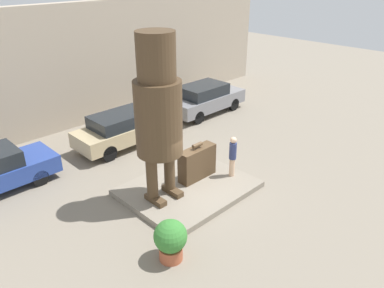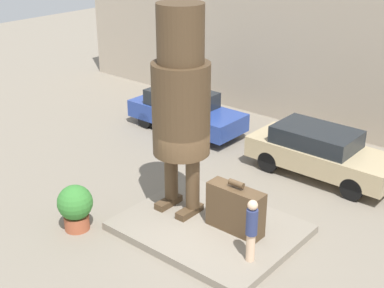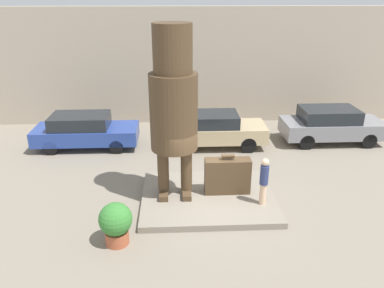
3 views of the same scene
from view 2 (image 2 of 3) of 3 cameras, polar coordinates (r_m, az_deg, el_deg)
name	(u,v)px [view 2 (image 2 of 3)]	position (r m, az deg, el deg)	size (l,w,h in m)	color
ground_plane	(210,231)	(14.42, 1.90, -9.25)	(60.00, 60.00, 0.00)	gray
pedestal	(210,228)	(14.36, 1.90, -8.90)	(4.49, 3.58, 0.21)	gray
building_backdrop	(360,59)	(20.23, 17.51, 8.68)	(28.00, 0.60, 5.95)	tan
statue_figure	(181,96)	(13.66, -1.18, 5.14)	(1.52, 1.52, 5.61)	#4C3823
giant_suitcase	(235,209)	(13.78, 4.65, -6.93)	(1.55, 0.49, 1.44)	#4C3823
tourist	(252,228)	(12.56, 6.37, -8.91)	(0.27, 0.27, 1.62)	beige
parked_car_blue	(185,110)	(20.49, -0.76, 3.60)	(4.61, 1.80, 1.55)	#284293
parked_car_tan	(320,151)	(17.37, 13.48, -0.77)	(4.65, 1.80, 1.58)	tan
planter_pot	(75,206)	(14.48, -12.34, -6.48)	(0.94, 0.94, 1.27)	#AD5638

